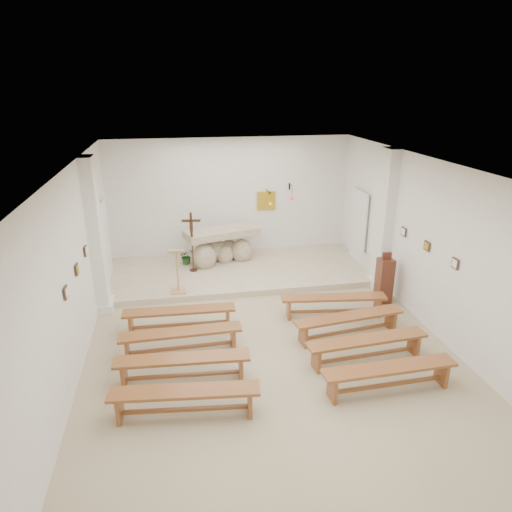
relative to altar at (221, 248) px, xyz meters
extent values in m
cube|color=tan|center=(0.41, -4.12, -0.55)|extent=(7.00, 10.00, 0.00)
cube|color=white|center=(-3.08, -4.12, 1.20)|extent=(0.02, 10.00, 3.50)
cube|color=white|center=(3.90, -4.12, 1.20)|extent=(0.02, 10.00, 3.50)
cube|color=white|center=(0.41, 0.87, 1.20)|extent=(7.00, 0.02, 3.50)
cube|color=silver|center=(0.41, -4.12, 2.94)|extent=(7.00, 10.00, 0.02)
cube|color=beige|center=(0.41, -0.62, -0.48)|extent=(6.98, 3.00, 0.15)
cube|color=white|center=(-2.96, -2.12, 1.20)|extent=(0.26, 0.55, 3.50)
cube|color=white|center=(3.78, -2.12, 1.20)|extent=(0.26, 0.55, 3.50)
cube|color=yellow|center=(1.46, 0.84, 1.10)|extent=(0.55, 0.04, 0.55)
cube|color=black|center=(2.16, 0.85, 1.50)|extent=(0.04, 0.02, 0.20)
cylinder|color=black|center=(2.16, 0.70, 1.57)|extent=(0.02, 0.30, 0.02)
cylinder|color=black|center=(2.16, 0.55, 1.40)|extent=(0.01, 0.01, 0.34)
sphere|color=red|center=(2.16, 0.55, 1.21)|extent=(0.11, 0.11, 0.11)
cube|color=#3F2A1C|center=(-3.06, -4.92, 1.17)|extent=(0.03, 0.20, 0.20)
cube|color=#3F2A1C|center=(-3.06, -3.92, 1.17)|extent=(0.03, 0.20, 0.20)
cube|color=#3F2A1C|center=(-3.06, -2.92, 1.17)|extent=(0.03, 0.20, 0.20)
cube|color=#3F2A1C|center=(3.88, -4.92, 1.17)|extent=(0.03, 0.20, 0.20)
cube|color=#3F2A1C|center=(3.88, -3.92, 1.17)|extent=(0.03, 0.20, 0.20)
cube|color=#3F2A1C|center=(3.88, -2.92, 1.17)|extent=(0.03, 0.20, 0.20)
cube|color=silver|center=(-3.02, -1.42, -0.28)|extent=(0.10, 0.85, 0.52)
cube|color=silver|center=(3.84, -1.42, -0.28)|extent=(0.10, 0.85, 0.52)
ellipsoid|color=#C5B596|center=(-0.51, -0.32, -0.12)|extent=(0.66, 0.56, 0.75)
ellipsoid|color=#C5B596|center=(0.59, 0.03, -0.14)|extent=(0.62, 0.52, 0.70)
ellipsoid|color=#C5B596|center=(-0.19, 0.15, -0.10)|extent=(0.70, 0.60, 0.66)
ellipsoid|color=#C5B596|center=(0.24, 0.24, -0.16)|extent=(0.57, 0.49, 0.62)
ellipsoid|color=#C5B596|center=(0.09, -0.03, -0.20)|extent=(0.48, 0.41, 0.57)
cube|color=#C5B596|center=(0.02, 0.01, 0.46)|extent=(2.18, 1.33, 0.20)
cube|color=tan|center=(-1.26, -1.82, -0.38)|extent=(0.36, 0.36, 0.04)
cylinder|color=tan|center=(-1.26, -1.82, 0.09)|extent=(0.05, 0.05, 0.98)
cube|color=tan|center=(-1.26, -1.84, 0.63)|extent=(0.42, 0.31, 0.16)
cube|color=white|center=(-1.26, -1.88, 0.68)|extent=(0.36, 0.25, 0.13)
cylinder|color=#351F11|center=(-0.82, -0.53, -0.39)|extent=(0.21, 0.21, 0.03)
cylinder|color=#351F11|center=(-0.82, -0.53, 0.08)|extent=(0.03, 0.03, 0.98)
cube|color=#351F11|center=(-0.82, -0.53, 0.88)|extent=(0.07, 0.05, 0.67)
cube|color=#351F11|center=(-0.82, -0.53, 1.00)|extent=(0.49, 0.09, 0.06)
cube|color=#351F11|center=(-0.83, -0.56, 0.86)|extent=(0.09, 0.04, 0.28)
imported|color=#225020|center=(-0.98, 0.02, -0.18)|extent=(0.52, 0.49, 0.45)
cube|color=#582919|center=(3.51, -2.96, -0.01)|extent=(0.34, 0.34, 1.09)
cube|color=#582919|center=(3.51, -2.96, 0.61)|extent=(0.22, 0.05, 0.18)
cube|color=brown|center=(-1.28, -3.43, -0.09)|extent=(2.33, 0.47, 0.05)
cube|color=brown|center=(-2.28, -3.39, -0.33)|extent=(0.08, 0.34, 0.44)
cube|color=brown|center=(-0.28, -3.48, -0.33)|extent=(0.08, 0.34, 0.44)
cube|color=brown|center=(-1.28, -3.43, -0.43)|extent=(1.95, 0.15, 0.05)
cube|color=brown|center=(2.10, -3.43, -0.09)|extent=(2.35, 0.66, 0.05)
cube|color=brown|center=(1.11, -3.31, -0.33)|extent=(0.11, 0.34, 0.44)
cube|color=brown|center=(3.09, -3.56, -0.33)|extent=(0.11, 0.34, 0.44)
cube|color=brown|center=(2.10, -3.43, -0.43)|extent=(1.94, 0.31, 0.05)
cube|color=brown|center=(-1.28, -4.34, -0.09)|extent=(2.33, 0.42, 0.05)
cube|color=brown|center=(-2.28, -4.36, -0.33)|extent=(0.07, 0.34, 0.44)
cube|color=brown|center=(-0.28, -4.32, -0.33)|extent=(0.07, 0.34, 0.44)
cube|color=brown|center=(-1.28, -4.34, -0.43)|extent=(1.95, 0.10, 0.05)
cube|color=brown|center=(2.10, -4.34, -0.09)|extent=(2.35, 0.66, 0.05)
cube|color=brown|center=(1.11, -4.47, -0.33)|extent=(0.11, 0.34, 0.44)
cube|color=brown|center=(3.10, -4.21, -0.33)|extent=(0.11, 0.34, 0.44)
cube|color=brown|center=(2.10, -4.34, -0.43)|extent=(1.94, 0.31, 0.05)
cube|color=brown|center=(-1.28, -5.25, -0.09)|extent=(2.34, 0.54, 0.05)
cube|color=brown|center=(-2.28, -5.18, -0.33)|extent=(0.09, 0.34, 0.44)
cube|color=brown|center=(-0.28, -5.32, -0.33)|extent=(0.09, 0.34, 0.44)
cube|color=brown|center=(-1.28, -5.25, -0.43)|extent=(1.95, 0.20, 0.05)
cube|color=brown|center=(2.10, -5.25, -0.09)|extent=(2.34, 0.54, 0.05)
cube|color=brown|center=(1.10, -5.32, -0.33)|extent=(0.09, 0.34, 0.44)
cube|color=brown|center=(3.10, -5.17, -0.33)|extent=(0.09, 0.34, 0.44)
cube|color=brown|center=(2.10, -5.25, -0.43)|extent=(1.95, 0.21, 0.05)
cube|color=brown|center=(-1.28, -6.16, -0.09)|extent=(2.35, 0.62, 0.05)
cube|color=brown|center=(-2.27, -6.05, -0.33)|extent=(0.10, 0.34, 0.44)
cube|color=brown|center=(-0.28, -6.26, -0.33)|extent=(0.10, 0.34, 0.44)
cube|color=brown|center=(-1.28, -6.16, -0.43)|extent=(1.95, 0.27, 0.05)
cube|color=brown|center=(2.10, -6.16, -0.09)|extent=(2.33, 0.44, 0.05)
cube|color=brown|center=(1.10, -6.19, -0.33)|extent=(0.07, 0.34, 0.44)
cube|color=brown|center=(3.10, -6.13, -0.33)|extent=(0.07, 0.34, 0.44)
cube|color=brown|center=(2.10, -6.16, -0.43)|extent=(1.95, 0.12, 0.05)
camera|label=1|loc=(-1.27, -12.06, 4.32)|focal=32.00mm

